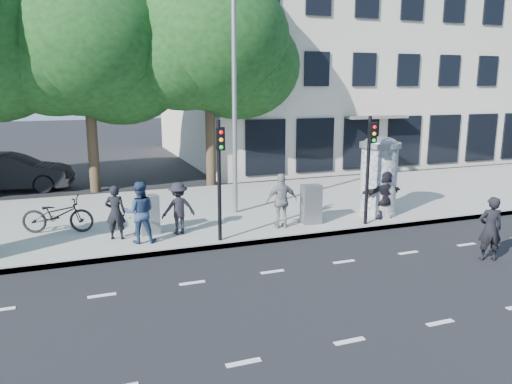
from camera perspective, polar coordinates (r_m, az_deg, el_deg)
name	(u,v)px	position (r m, az deg, el deg)	size (l,w,h in m)	color
ground	(297,294)	(11.16, 4.69, -11.53)	(120.00, 120.00, 0.00)	black
sidewalk	(207,211)	(17.84, -5.62, -2.17)	(40.00, 8.00, 0.15)	gray
curb	(244,243)	(14.21, -1.44, -5.88)	(40.00, 0.10, 0.16)	slate
lane_dash_near	(350,341)	(9.42, 10.64, -16.41)	(32.00, 0.12, 0.01)	silver
lane_dash_far	(272,272)	(12.34, 1.89, -9.10)	(32.00, 0.12, 0.01)	silver
ad_column_right	(379,174)	(17.17, 13.85, 1.96)	(1.36, 1.36, 2.65)	beige
traffic_pole_near	(220,168)	(13.74, -4.19, 2.73)	(0.22, 0.31, 3.40)	black
traffic_pole_far	(369,159)	(15.76, 12.82, 3.68)	(0.22, 0.31, 3.40)	black
street_lamp	(235,75)	(16.69, -2.44, 13.25)	(0.25, 0.93, 8.00)	slate
tree_near_left	(86,44)	(21.99, -18.88, 15.68)	(6.80, 6.80, 8.97)	#38281C
tree_center	(209,41)	(22.39, -5.43, 16.82)	(7.00, 7.00, 9.30)	#38281C
building	(335,61)	(33.54, 9.03, 14.62)	(20.30, 15.85, 12.00)	#BDB59E
ped_b	(116,212)	(14.69, -15.76, -2.26)	(0.57, 0.37, 1.57)	black
ped_c	(140,212)	(14.19, -13.13, -2.26)	(0.84, 0.66, 1.74)	navy
ped_d	(178,208)	(14.82, -8.85, -1.85)	(1.00, 0.57, 1.55)	black
ped_e	(282,201)	(15.27, 2.96, -1.02)	(0.99, 0.56, 1.69)	gray
ped_f	(384,194)	(16.87, 14.44, -0.21)	(1.52, 0.55, 1.64)	black
man_road	(490,229)	(14.22, 25.19, -3.81)	(0.62, 0.40, 1.69)	black
bicycle	(58,215)	(15.96, -21.71, -2.42)	(2.07, 0.72, 1.09)	black
cabinet_left	(149,215)	(15.00, -12.15, -2.57)	(0.56, 0.40, 1.16)	gray
cabinet_right	(311,204)	(15.87, 6.32, -1.40)	(0.60, 0.43, 1.24)	slate
car_mid	(12,172)	(23.75, -26.13, 2.03)	(4.89, 1.70, 1.61)	black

